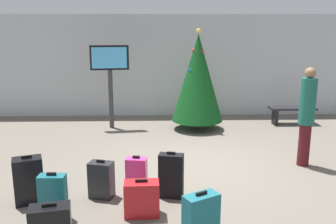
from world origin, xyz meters
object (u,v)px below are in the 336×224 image
holiday_tree (198,78)px  suitcase_0 (137,176)px  waiting_bench (292,112)px  suitcase_6 (171,176)px  suitcase_4 (53,198)px  suitcase_7 (101,180)px  suitcase_5 (142,199)px  suitcase_1 (29,180)px  suitcase_2 (201,219)px  flight_info_kiosk (110,70)px  traveller_0 (307,114)px

holiday_tree → suitcase_0: bearing=-109.6°
waiting_bench → suitcase_6: (-3.57, -4.45, 0.00)m
waiting_bench → holiday_tree: bearing=-170.3°
suitcase_4 → suitcase_7: bearing=51.4°
suitcase_0 → suitcase_5: 0.67m
suitcase_1 → suitcase_5: (1.71, -0.45, -0.10)m
suitcase_6 → suitcase_5: bearing=-127.3°
suitcase_5 → suitcase_7: size_ratio=0.88×
holiday_tree → suitcase_7: size_ratio=4.26×
suitcase_4 → suitcase_7: 0.88m
suitcase_5 → suitcase_6: size_ratio=0.73×
suitcase_2 → suitcase_1: bearing=154.9°
suitcase_6 → waiting_bench: bearing=51.3°
suitcase_7 → waiting_bench: bearing=43.6°
suitcase_2 → suitcase_5: (-0.75, 0.71, -0.07)m
flight_info_kiosk → suitcase_7: 4.38m
suitcase_2 → suitcase_4: size_ratio=0.98×
holiday_tree → flight_info_kiosk: 2.30m
suitcase_7 → suitcase_5: bearing=-42.3°
flight_info_kiosk → suitcase_6: flight_info_kiosk is taller
flight_info_kiosk → suitcase_1: bearing=-99.4°
suitcase_5 → holiday_tree: bearing=74.3°
suitcase_0 → suitcase_6: size_ratio=0.88×
flight_info_kiosk → suitcase_1: flight_info_kiosk is taller
flight_info_kiosk → suitcase_5: flight_info_kiosk is taller
suitcase_1 → suitcase_7: bearing=7.9°
traveller_0 → suitcase_5: 3.65m
flight_info_kiosk → suitcase_7: (0.35, -4.17, -1.28)m
waiting_bench → suitcase_2: bearing=-119.6°
traveller_0 → holiday_tree: bearing=123.3°
waiting_bench → traveller_0: bearing=-106.8°
suitcase_5 → suitcase_6: suitcase_6 is taller
flight_info_kiosk → suitcase_7: flight_info_kiosk is taller
flight_info_kiosk → suitcase_6: (1.44, -4.19, -1.21)m
traveller_0 → suitcase_1: (-4.76, -1.41, -0.67)m
suitcase_1 → suitcase_5: 1.77m
traveller_0 → suitcase_0: size_ratio=2.93×
flight_info_kiosk → suitcase_7: bearing=-85.2°
holiday_tree → suitcase_2: holiday_tree is taller
suitcase_1 → suitcase_2: size_ratio=1.10×
flight_info_kiosk → suitcase_4: size_ratio=3.14×
suitcase_4 → holiday_tree: bearing=61.9°
suitcase_7 → traveller_0: bearing=18.9°
suitcase_4 → suitcase_5: (1.20, 0.10, -0.08)m
holiday_tree → suitcase_6: holiday_tree is taller
suitcase_4 → suitcase_7: (0.55, 0.69, -0.04)m
suitcase_2 → suitcase_6: size_ratio=0.92×
suitcase_0 → suitcase_4: bearing=-145.2°
holiday_tree → suitcase_1: bearing=-126.1°
traveller_0 → suitcase_6: traveller_0 is taller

